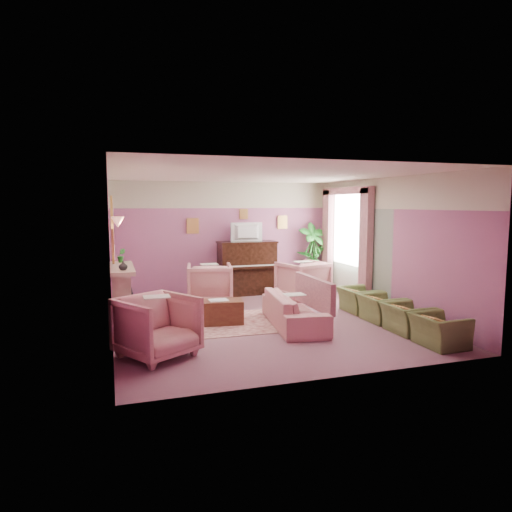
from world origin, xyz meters
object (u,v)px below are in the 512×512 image
object	(u,v)px
television	(247,231)
olive_chair_d	(359,296)
sofa	(294,304)
floral_armchair_left	(209,282)
floral_armchair_right	(303,278)
side_table	(310,277)
olive_chair_c	(381,304)
olive_chair_b	(407,314)
olive_chair_a	(439,325)
floral_armchair_front	(157,323)
coffee_table	(216,312)
piano	(247,268)

from	to	relation	value
television	olive_chair_d	size ratio (longest dim) A/B	1.01
olive_chair_d	sofa	bearing A→B (deg)	-160.41
floral_armchair_left	olive_chair_d	bearing A→B (deg)	-31.32
floral_armchair_right	olive_chair_d	world-z (taller)	floral_armchair_right
side_table	floral_armchair_right	bearing A→B (deg)	-123.02
olive_chair_c	television	bearing A→B (deg)	116.82
sofa	olive_chair_b	world-z (taller)	sofa
olive_chair_a	floral_armchair_left	bearing A→B (deg)	123.99
television	olive_chair_c	size ratio (longest dim) A/B	1.01
floral_armchair_left	floral_armchair_front	distance (m)	3.64
olive_chair_b	side_table	distance (m)	4.15
coffee_table	side_table	bearing A→B (deg)	39.30
piano	olive_chair_c	distance (m)	3.77
olive_chair_b	olive_chair_c	bearing A→B (deg)	90.00
floral_armchair_right	olive_chair_c	size ratio (longest dim) A/B	1.29
floral_armchair_right	olive_chair_a	size ratio (longest dim) A/B	1.29
sofa	side_table	size ratio (longest dim) A/B	2.94
side_table	olive_chair_c	bearing A→B (deg)	-90.68
piano	side_table	xyz separation A→B (m)	(1.72, -0.04, -0.30)
floral_armchair_front	olive_chair_b	size ratio (longest dim) A/B	1.29
floral_armchair_front	olive_chair_a	xyz separation A→B (m)	(4.30, -0.85, -0.17)
sofa	floral_armchair_left	bearing A→B (deg)	115.36
piano	olive_chair_c	world-z (taller)	piano
olive_chair_d	floral_armchair_right	bearing A→B (deg)	112.66
olive_chair_a	olive_chair_c	world-z (taller)	same
television	side_table	world-z (taller)	television
olive_chair_b	olive_chair_d	bearing A→B (deg)	90.00
coffee_table	olive_chair_c	bearing A→B (deg)	-14.41
piano	television	bearing A→B (deg)	-90.00
sofa	side_table	distance (m)	3.58
floral_armchair_left	olive_chair_d	xyz separation A→B (m)	(2.81, -1.71, -0.17)
television	olive_chair_b	world-z (taller)	television
coffee_table	side_table	distance (m)	4.01
olive_chair_a	olive_chair_b	distance (m)	0.82
olive_chair_a	olive_chair_b	bearing A→B (deg)	90.00
floral_armchair_right	olive_chair_c	bearing A→B (deg)	-74.93
olive_chair_b	side_table	bearing A→B (deg)	89.45
sofa	side_table	bearing A→B (deg)	60.65
sofa	olive_chair_c	distance (m)	1.73
floral_armchair_right	floral_armchair_front	xyz separation A→B (m)	(-3.68, -3.10, 0.00)
piano	olive_chair_a	bearing A→B (deg)	-71.48
sofa	side_table	world-z (taller)	sofa
piano	side_table	bearing A→B (deg)	-1.33
olive_chair_c	sofa	bearing A→B (deg)	173.00
television	sofa	size ratio (longest dim) A/B	0.39
coffee_table	olive_chair_a	world-z (taller)	olive_chair_a
television	floral_armchair_front	distance (m)	4.99
piano	sofa	world-z (taller)	piano
piano	floral_armchair_left	distance (m)	1.42
television	olive_chair_b	distance (m)	4.64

